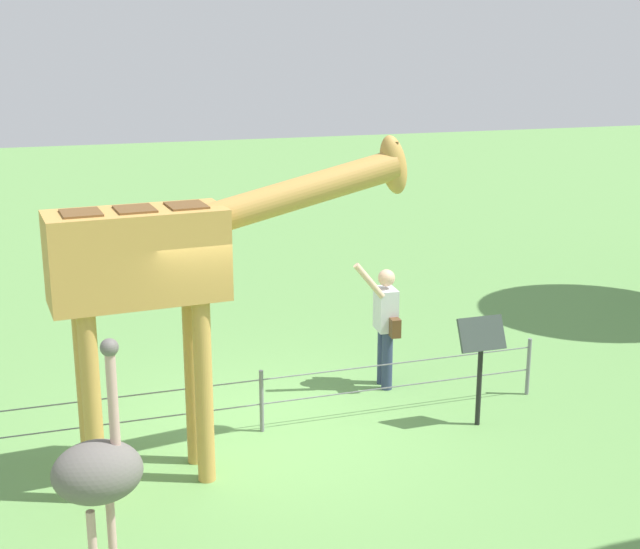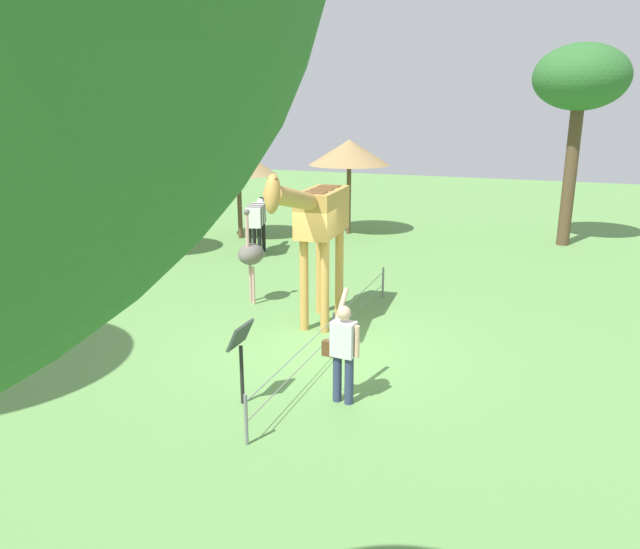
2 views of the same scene
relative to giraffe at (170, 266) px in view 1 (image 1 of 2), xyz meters
name	(u,v)px [view 1 (image 1 of 2)]	position (x,y,z in m)	size (l,w,h in m)	color
ground_plane	(264,435)	(1.08, 0.64, -2.26)	(60.00, 60.00, 0.00)	#60934C
giraffe	(170,266)	(0.00, 0.00, 0.00)	(3.82, 0.82, 3.46)	#C69347
visitor	(385,321)	(2.95, 1.56, -1.35)	(0.63, 0.59, 1.73)	navy
ostrich	(98,472)	(-0.92, -2.01, -1.08)	(0.70, 0.56, 2.25)	#CC9E93
info_sign	(481,349)	(3.54, 0.12, -1.31)	(0.56, 0.21, 1.32)	black
wire_fence	(262,399)	(1.08, 0.74, -1.85)	(7.05, 0.05, 0.75)	slate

